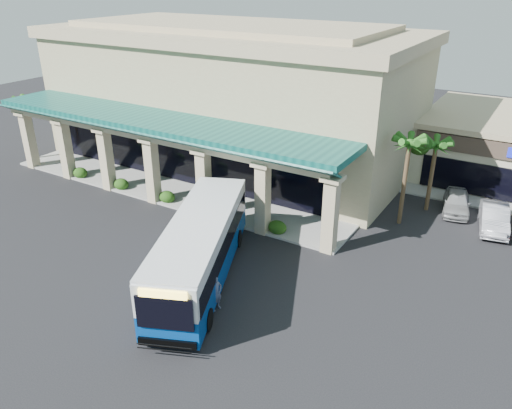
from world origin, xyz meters
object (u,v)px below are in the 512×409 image
Objects in this scene: pedestrian at (216,293)px; car_silver at (457,202)px; transit_bus at (200,250)px; car_white at (494,218)px.

pedestrian reaches higher than car_silver.
pedestrian is 0.44× the size of car_silver.
transit_bus is 19.04m from car_white.
transit_bus reaches higher than car_white.
car_silver is (9.89, 15.72, -1.02)m from transit_bus.
car_silver is 2.92m from car_white.
pedestrian is 19.11m from car_white.
transit_bus reaches higher than car_silver.
car_white reaches higher than car_silver.
car_silver is 0.92× the size of car_white.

